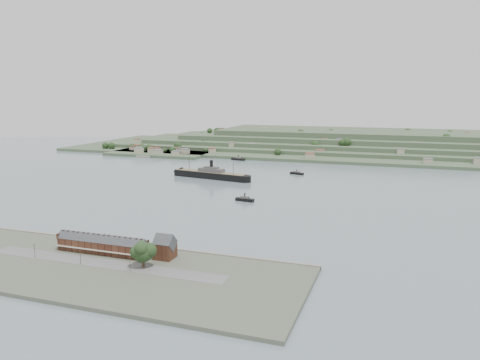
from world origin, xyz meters
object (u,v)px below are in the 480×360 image
(fig_tree, at_px, (143,252))
(terrace_row, at_px, (102,245))
(gabled_building, at_px, (165,247))
(tugboat, at_px, (245,199))
(steamship, at_px, (208,174))

(fig_tree, bearing_deg, terrace_row, 159.81)
(gabled_building, distance_m, tugboat, 153.06)
(tugboat, height_order, fig_tree, fig_tree)
(gabled_building, bearing_deg, tugboat, 92.13)
(terrace_row, xyz_separation_m, tugboat, (31.81, 156.84, -5.04))
(gabled_building, height_order, steamship, steamship)
(fig_tree, bearing_deg, tugboat, 90.67)
(gabled_building, bearing_deg, terrace_row, -173.88)
(steamship, bearing_deg, fig_tree, -73.97)
(tugboat, xyz_separation_m, fig_tree, (1.98, -169.26, 8.95))
(terrace_row, relative_size, gabled_building, 3.95)
(steamship, bearing_deg, terrace_row, -80.57)
(steamship, relative_size, tugboat, 5.87)
(terrace_row, height_order, tugboat, terrace_row)
(steamship, bearing_deg, tugboat, -51.64)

